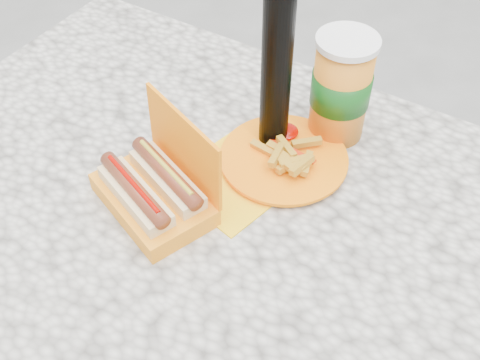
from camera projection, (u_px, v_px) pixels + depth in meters
The scene contains 4 objects.
picnic_table at pixel (225, 241), 1.06m from camera, with size 1.20×0.80×0.75m.
hotdog_box at pixel (155, 190), 0.94m from camera, with size 0.23×0.19×0.16m.
fries_plate at pixel (280, 159), 1.03m from camera, with size 0.27×0.30×0.04m.
soda_cup at pixel (341, 88), 1.02m from camera, with size 0.10×0.10×0.20m.
Camera 1 is at (0.36, -0.54, 1.48)m, focal length 45.00 mm.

